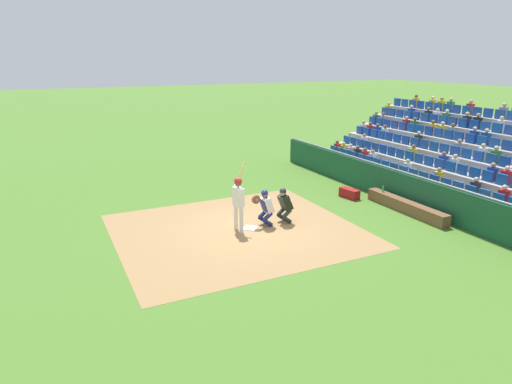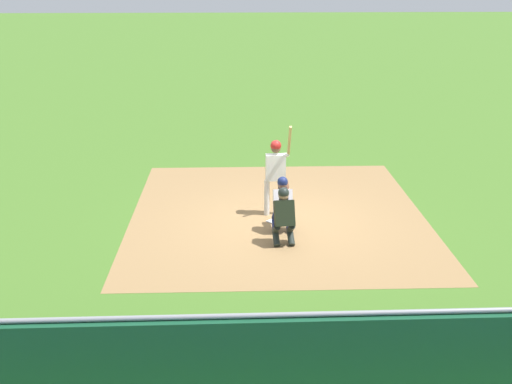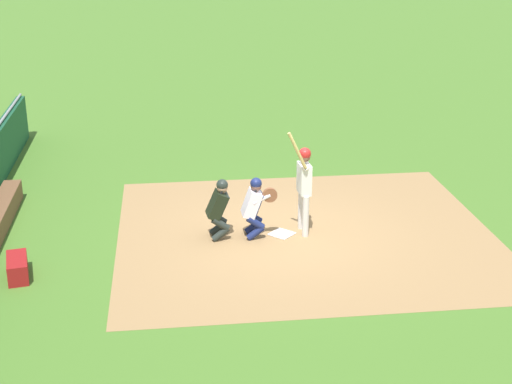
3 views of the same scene
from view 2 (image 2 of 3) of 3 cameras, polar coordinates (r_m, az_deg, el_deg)
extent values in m
plane|color=#467126|center=(14.84, 2.09, -2.70)|extent=(160.00, 160.00, 0.00)
cube|color=#987449|center=(15.30, 1.95, -1.99)|extent=(7.07, 7.85, 0.01)
cube|color=white|center=(14.83, 2.09, -2.64)|extent=(0.62, 0.62, 0.02)
cylinder|color=silver|center=(15.08, 0.99, -0.52)|extent=(0.14, 0.14, 0.89)
cylinder|color=silver|center=(15.13, 2.52, -0.47)|extent=(0.14, 0.14, 0.89)
cube|color=silver|center=(14.87, 1.79, 2.25)|extent=(0.47, 0.24, 0.63)
sphere|color=brown|center=(14.73, 1.80, 3.99)|extent=(0.23, 0.23, 0.23)
sphere|color=#AE1F1D|center=(14.72, 1.81, 4.22)|extent=(0.26, 0.26, 0.26)
cylinder|color=silver|center=(14.76, 2.01, 3.33)|extent=(0.49, 0.12, 0.14)
cylinder|color=silver|center=(14.79, 2.73, 3.35)|extent=(0.18, 0.14, 0.13)
cylinder|color=tan|center=(14.50, 3.05, 4.65)|extent=(0.07, 0.41, 0.77)
sphere|color=black|center=(14.76, 2.94, 3.42)|extent=(0.06, 0.06, 0.06)
cylinder|color=navy|center=(14.23, 1.74, -3.02)|extent=(0.15, 0.39, 0.34)
cylinder|color=navy|center=(14.15, 1.75, -2.20)|extent=(0.15, 0.38, 0.33)
cylinder|color=navy|center=(14.26, 3.02, -2.99)|extent=(0.15, 0.39, 0.34)
cylinder|color=navy|center=(14.18, 3.04, -2.17)|extent=(0.15, 0.38, 0.33)
cube|color=white|center=(13.98, 2.44, -0.87)|extent=(0.43, 0.42, 0.60)
cube|color=navy|center=(14.09, 2.39, -0.70)|extent=(0.38, 0.21, 0.45)
sphere|color=brown|center=(13.94, 2.42, 0.68)|extent=(0.22, 0.22, 0.22)
cube|color=black|center=(13.94, 2.42, 0.68)|extent=(0.20, 0.11, 0.20)
sphere|color=navy|center=(13.92, 2.43, 0.92)|extent=(0.24, 0.24, 0.24)
cylinder|color=brown|center=(14.26, 2.79, 0.42)|extent=(0.07, 0.30, 0.30)
cylinder|color=white|center=(14.12, 2.98, -0.07)|extent=(0.16, 0.40, 0.22)
cylinder|color=#232B26|center=(13.56, 1.83, -4.20)|extent=(0.17, 0.39, 0.34)
cylinder|color=#232B26|center=(13.47, 1.84, -3.35)|extent=(0.17, 0.39, 0.33)
cylinder|color=#232B26|center=(13.61, 3.17, -4.13)|extent=(0.17, 0.39, 0.34)
cylinder|color=#232B26|center=(13.52, 3.18, -3.28)|extent=(0.17, 0.39, 0.33)
cube|color=black|center=(13.32, 2.56, -1.95)|extent=(0.45, 0.47, 0.60)
cube|color=#232B26|center=(13.43, 2.48, -1.77)|extent=(0.40, 0.26, 0.44)
sphere|color=#A87E5E|center=(13.30, 2.51, -0.33)|extent=(0.22, 0.22, 0.22)
cube|color=black|center=(13.30, 2.51, -0.33)|extent=(0.21, 0.13, 0.20)
sphere|color=#232B26|center=(13.28, 2.51, -0.08)|extent=(0.24, 0.24, 0.24)
cube|color=#164B2F|center=(8.84, 5.50, -14.69)|extent=(16.30, 0.24, 1.26)
cylinder|color=gray|center=(8.49, 5.65, -10.94)|extent=(16.30, 0.07, 0.07)
cube|color=brown|center=(9.46, -1.68, -15.08)|extent=(3.79, 0.40, 0.44)
cylinder|color=green|center=(9.34, 6.66, -13.25)|extent=(0.07, 0.07, 0.23)
cube|color=maroon|center=(10.41, 11.69, -12.19)|extent=(0.91, 0.50, 0.38)
camera|label=1|loc=(22.90, -34.37, 16.08)|focal=31.30mm
camera|label=3|loc=(19.03, 53.24, 14.17)|focal=52.58mm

